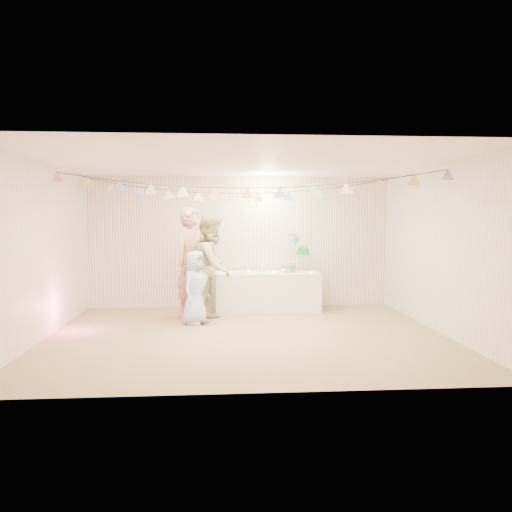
{
  "coord_description": "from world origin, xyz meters",
  "views": [
    {
      "loc": [
        -0.41,
        -7.44,
        1.78
      ],
      "look_at": [
        0.2,
        0.8,
        1.15
      ],
      "focal_mm": 35.0,
      "sensor_mm": 36.0,
      "label": 1
    }
  ],
  "objects": [
    {
      "name": "cake_top_tier",
      "position": [
        1.0,
        2.05,
        1.38
      ],
      "size": [
        0.25,
        0.25,
        0.19
      ],
      "primitive_type": null,
      "color": "#45C7DB",
      "rests_on": "cake_stand"
    },
    {
      "name": "right_wall",
      "position": [
        3.0,
        0.0,
        1.3
      ],
      "size": [
        5.0,
        5.0,
        0.0
      ],
      "primitive_type": "plane",
      "color": "white",
      "rests_on": "ground"
    },
    {
      "name": "ceiling",
      "position": [
        0.0,
        0.0,
        2.6
      ],
      "size": [
        6.0,
        6.0,
        0.0
      ],
      "primitive_type": "plane",
      "color": "white",
      "rests_on": "ground"
    },
    {
      "name": "floor",
      "position": [
        0.0,
        0.0,
        0.0
      ],
      "size": [
        6.0,
        6.0,
        0.0
      ],
      "primitive_type": "plane",
      "color": "olive",
      "rests_on": "ground"
    },
    {
      "name": "tealight_4",
      "position": [
        1.33,
        1.85,
        0.76
      ],
      "size": [
        0.04,
        0.04,
        0.03
      ],
      "primitive_type": "cylinder",
      "color": "#FFD88C",
      "rests_on": "table"
    },
    {
      "name": "tealight_1",
      "position": [
        0.16,
        2.21,
        0.76
      ],
      "size": [
        0.04,
        0.04,
        0.03
      ],
      "primitive_type": "cylinder",
      "color": "#FFD88C",
      "rests_on": "table"
    },
    {
      "name": "platter",
      "position": [
        -0.01,
        1.98,
        0.76
      ],
      "size": [
        0.31,
        0.31,
        0.02
      ],
      "primitive_type": "cylinder",
      "color": "white",
      "rests_on": "table"
    },
    {
      "name": "posy",
      "position": [
        0.41,
        2.08,
        0.83
      ],
      "size": [
        0.14,
        0.14,
        0.17
      ],
      "primitive_type": null,
      "color": "white",
      "rests_on": "table"
    },
    {
      "name": "front_wall",
      "position": [
        0.0,
        -2.5,
        1.3
      ],
      "size": [
        6.0,
        6.0,
        0.0
      ],
      "primitive_type": "plane",
      "color": "white",
      "rests_on": "ground"
    },
    {
      "name": "person_adult_a",
      "position": [
        -0.9,
        1.45,
        0.99
      ],
      "size": [
        0.84,
        0.85,
        1.97
      ],
      "primitive_type": "imported",
      "rotation": [
        0.0,
        0.0,
        0.8
      ],
      "color": "tan",
      "rests_on": "floor"
    },
    {
      "name": "cake_middle",
      "position": [
        1.24,
        2.17,
        1.11
      ],
      "size": [
        0.27,
        0.27,
        0.22
      ],
      "primitive_type": null,
      "color": "#209329",
      "rests_on": "cake_stand"
    },
    {
      "name": "cake_bottom",
      "position": [
        0.91,
        2.02,
        0.84
      ],
      "size": [
        0.31,
        0.31,
        0.15
      ],
      "primitive_type": null,
      "color": "teal",
      "rests_on": "cake_stand"
    },
    {
      "name": "person_adult_b",
      "position": [
        -0.53,
        1.18,
        0.93
      ],
      "size": [
        0.93,
        1.07,
        1.85
      ],
      "primitive_type": "imported",
      "rotation": [
        0.0,
        0.0,
        1.27
      ],
      "color": "tan",
      "rests_on": "floor"
    },
    {
      "name": "table",
      "position": [
        0.51,
        2.03,
        0.37
      ],
      "size": [
        1.98,
        0.79,
        0.74
      ],
      "primitive_type": "cube",
      "color": "white",
      "rests_on": "floor"
    },
    {
      "name": "cake_stand",
      "position": [
        1.06,
        2.08,
        1.1
      ],
      "size": [
        0.62,
        0.37,
        0.69
      ],
      "primitive_type": null,
      "color": "silver",
      "rests_on": "table"
    },
    {
      "name": "back_wall",
      "position": [
        0.0,
        2.5,
        1.3
      ],
      "size": [
        6.0,
        6.0,
        0.0
      ],
      "primitive_type": "plane",
      "color": "white",
      "rests_on": "ground"
    },
    {
      "name": "bunting_front",
      "position": [
        0.0,
        -0.2,
        2.32
      ],
      "size": [
        5.6,
        0.9,
        0.36
      ],
      "primitive_type": null,
      "color": "#72A5E5",
      "rests_on": "ceiling"
    },
    {
      "name": "bunting_back",
      "position": [
        0.0,
        1.1,
        2.35
      ],
      "size": [
        5.6,
        1.1,
        0.4
      ],
      "primitive_type": null,
      "color": "pink",
      "rests_on": "ceiling"
    },
    {
      "name": "tealight_3",
      "position": [
        0.86,
        2.25,
        0.76
      ],
      "size": [
        0.04,
        0.04,
        0.03
      ],
      "primitive_type": "cylinder",
      "color": "#FFD88C",
      "rests_on": "table"
    },
    {
      "name": "left_wall",
      "position": [
        -3.0,
        0.0,
        1.3
      ],
      "size": [
        5.0,
        5.0,
        0.0
      ],
      "primitive_type": "plane",
      "color": "white",
      "rests_on": "ground"
    },
    {
      "name": "tealight_0",
      "position": [
        -0.29,
        1.88,
        0.76
      ],
      "size": [
        0.04,
        0.04,
        0.03
      ],
      "primitive_type": "cylinder",
      "color": "#FFD88C",
      "rests_on": "table"
    },
    {
      "name": "tealight_2",
      "position": [
        0.61,
        1.81,
        0.76
      ],
      "size": [
        0.04,
        0.04,
        0.03
      ],
      "primitive_type": "cylinder",
      "color": "#FFD88C",
      "rests_on": "table"
    },
    {
      "name": "person_child",
      "position": [
        -0.81,
        0.92,
        0.62
      ],
      "size": [
        0.66,
        0.72,
        1.24
      ],
      "primitive_type": "imported",
      "rotation": [
        0.0,
        0.0,
        1.0
      ],
      "color": "#B0CDF9",
      "rests_on": "floor"
    }
  ]
}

